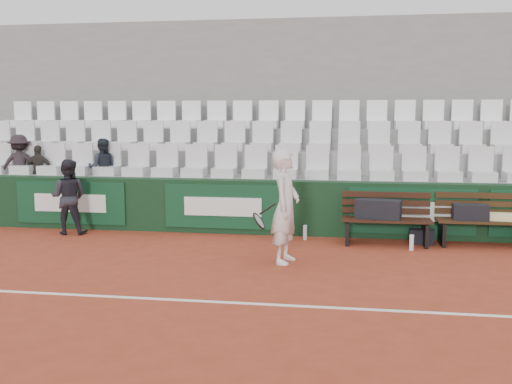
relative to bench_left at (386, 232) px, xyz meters
name	(u,v)px	position (x,y,z in m)	size (l,w,h in m)	color
ground	(173,300)	(-2.73, -3.39, -0.23)	(80.00, 80.00, 0.00)	#983822
court_baseline	(173,300)	(-2.73, -3.39, -0.22)	(18.00, 0.06, 0.01)	white
back_barrier	(239,206)	(-2.66, 0.60, 0.28)	(18.00, 0.34, 1.00)	#103219
grandstand_tier_front	(241,201)	(-2.73, 1.23, 0.28)	(18.00, 0.95, 1.00)	gray
grandstand_tier_mid	(249,184)	(-2.73, 2.18, 0.50)	(18.00, 0.95, 1.45)	#989895
grandstand_tier_back	(256,170)	(-2.73, 3.13, 0.72)	(18.00, 0.95, 1.90)	gray
grandstand_rear_wall	(260,115)	(-2.73, 3.76, 1.98)	(18.00, 0.30, 4.40)	gray
seat_row_front	(239,161)	(-2.73, 1.06, 1.09)	(11.90, 0.44, 0.63)	silver
seat_row_mid	(247,136)	(-2.73, 2.01, 1.54)	(11.90, 0.44, 0.63)	silver
seat_row_back	(254,114)	(-2.73, 2.96, 1.99)	(11.90, 0.44, 0.63)	white
bench_left	(386,232)	(0.00, 0.00, 0.00)	(1.50, 0.56, 0.45)	black
bench_right	(482,233)	(1.60, 0.14, 0.00)	(1.50, 0.56, 0.45)	#372210
sports_bag_left	(378,209)	(-0.14, 0.03, 0.39)	(0.75, 0.32, 0.32)	black
sports_bag_right	(470,212)	(1.39, 0.11, 0.36)	(0.56, 0.26, 0.26)	black
towel	(501,217)	(1.90, 0.17, 0.28)	(0.40, 0.29, 0.11)	beige
sports_bag_ground	(421,236)	(0.62, 0.17, -0.10)	(0.41, 0.25, 0.25)	black
water_bottle_near	(305,232)	(-1.39, 0.18, -0.09)	(0.07, 0.07, 0.26)	silver
water_bottle_far	(412,243)	(0.39, -0.35, -0.10)	(0.07, 0.07, 0.26)	silver
tennis_player	(285,207)	(-1.58, -1.42, 0.62)	(0.75, 0.68, 1.70)	silver
ball_kid	(68,197)	(-5.77, 0.05, 0.47)	(0.68, 0.53, 1.39)	black
spectator_a	(19,143)	(-7.35, 1.11, 1.40)	(0.81, 0.46, 1.25)	black
spectator_b	(38,148)	(-6.93, 1.11, 1.29)	(0.61, 0.25, 1.04)	#2E2A25
spectator_c	(102,145)	(-5.55, 1.11, 1.37)	(0.58, 0.45, 1.18)	#1F252F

